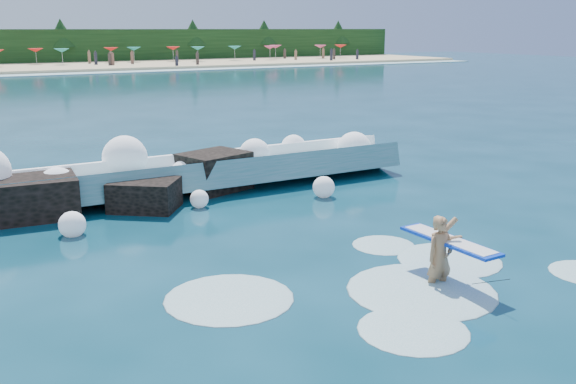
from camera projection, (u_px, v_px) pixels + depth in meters
name	position (u px, v px, depth m)	size (l,w,h in m)	color
ground	(273.00, 275.00, 13.74)	(200.00, 200.00, 0.00)	#07323D
breaking_wave	(158.00, 178.00, 20.30)	(17.15, 2.71, 1.48)	teal
rock_cluster	(124.00, 190.00, 19.09)	(8.23, 3.42, 1.43)	black
surfer_with_board	(442.00, 254.00, 13.11)	(0.92, 2.92, 1.76)	#A9784E
wave_spray	(138.00, 168.00, 19.66)	(15.76, 4.37, 2.07)	white
surf_foam	(391.00, 286.00, 13.14)	(9.37, 5.64, 0.15)	silver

